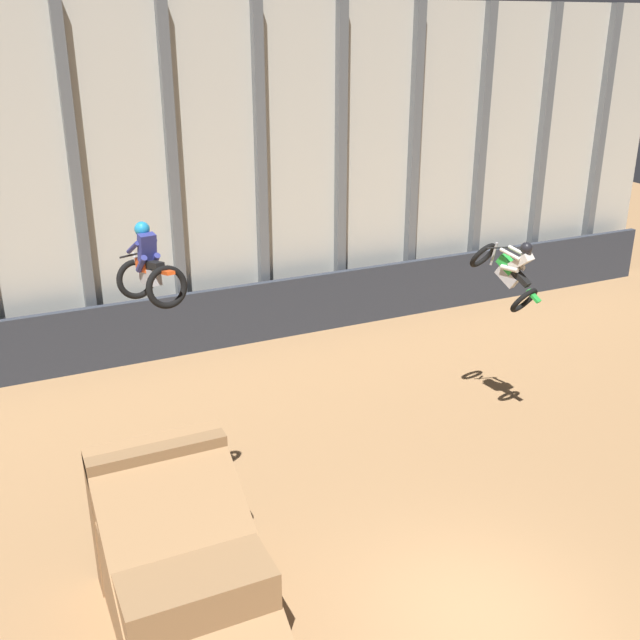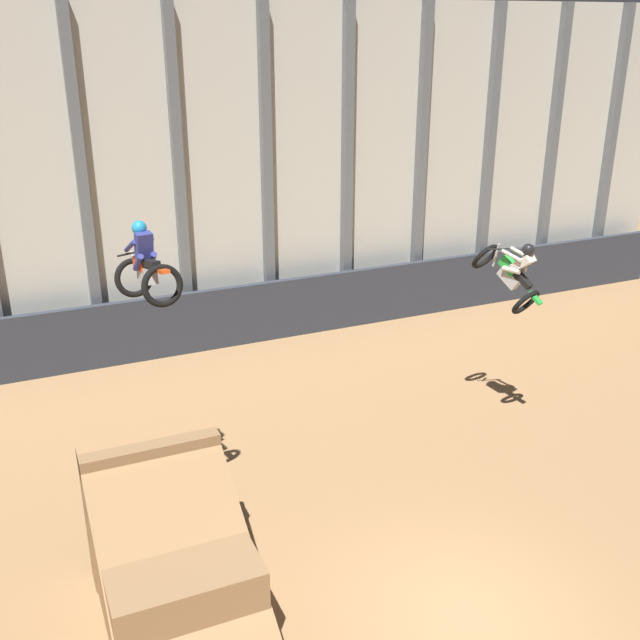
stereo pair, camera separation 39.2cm
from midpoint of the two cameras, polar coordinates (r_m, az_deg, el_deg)
name	(u,v)px [view 2 (the right image)]	position (r m, az deg, el deg)	size (l,w,h in m)	color
ground_plane	(466,620)	(13.08, 12.00, -21.43)	(60.00, 60.00, 0.00)	#9E754C
arena_back_wall	(223,180)	(21.53, -6.91, 10.52)	(32.00, 0.40, 9.52)	beige
lower_barrier	(236,316)	(21.97, -5.94, 0.31)	(31.36, 0.20, 1.81)	#2D333D
dirt_ramp	(171,560)	(12.63, -10.37, -17.55)	(2.26, 4.20, 2.68)	#966F48
rider_bike_left_air	(146,269)	(13.31, -12.30, 3.83)	(1.00, 1.78, 1.56)	black
rider_bike_right_air	(511,273)	(17.07, 15.00, 3.50)	(1.20, 1.85, 1.70)	black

